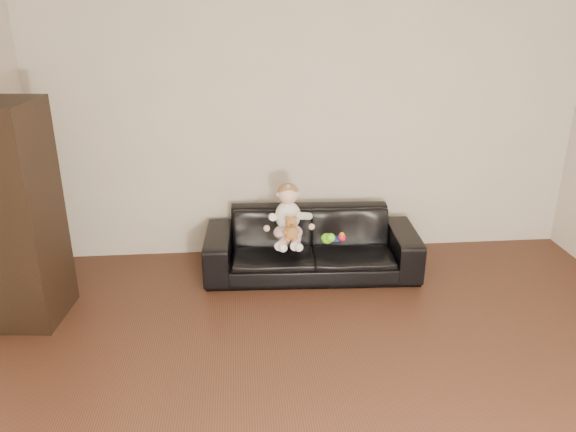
{
  "coord_description": "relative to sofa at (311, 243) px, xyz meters",
  "views": [
    {
      "loc": [
        -0.67,
        -2.28,
        2.34
      ],
      "look_at": [
        -0.27,
        2.16,
        0.58
      ],
      "focal_mm": 35.0,
      "sensor_mm": 36.0,
      "label": 1
    }
  ],
  "objects": [
    {
      "name": "wall_back",
      "position": [
        0.05,
        0.5,
        1.03
      ],
      "size": [
        5.0,
        0.0,
        5.0
      ],
      "primitive_type": "plane",
      "rotation": [
        1.57,
        0.0,
        0.0
      ],
      "color": "beige",
      "rests_on": "ground"
    },
    {
      "name": "sofa",
      "position": [
        0.0,
        0.0,
        0.0
      ],
      "size": [
        1.91,
        0.82,
        0.55
      ],
      "primitive_type": "imported",
      "rotation": [
        0.0,
        0.0,
        -0.05
      ],
      "color": "black",
      "rests_on": "floor"
    },
    {
      "name": "cabinet",
      "position": [
        -2.22,
        -0.56,
        0.56
      ],
      "size": [
        0.48,
        0.62,
        1.68
      ],
      "primitive_type": "cube",
      "rotation": [
        0.0,
        0.0,
        -0.1
      ],
      "color": "black",
      "rests_on": "floor"
    },
    {
      "name": "shelf_item",
      "position": [
        -2.2,
        -0.56,
        0.94
      ],
      "size": [
        0.21,
        0.27,
        0.28
      ],
      "primitive_type": "cube",
      "rotation": [
        0.0,
        0.0,
        -0.1
      ],
      "color": "silver",
      "rests_on": "cabinet"
    },
    {
      "name": "baby",
      "position": [
        -0.22,
        -0.1,
        0.31
      ],
      "size": [
        0.39,
        0.47,
        0.51
      ],
      "rotation": [
        0.0,
        0.0,
        -0.33
      ],
      "color": "#F7D0DA",
      "rests_on": "sofa"
    },
    {
      "name": "teddy_bear",
      "position": [
        -0.21,
        -0.26,
        0.26
      ],
      "size": [
        0.13,
        0.13,
        0.22
      ],
      "rotation": [
        0.0,
        0.0,
        -0.17
      ],
      "color": "#A1642E",
      "rests_on": "sofa"
    },
    {
      "name": "toy_green",
      "position": [
        0.11,
        -0.19,
        0.13
      ],
      "size": [
        0.11,
        0.13,
        0.09
      ],
      "primitive_type": "ellipsoid",
      "rotation": [
        0.0,
        0.0,
        0.02
      ],
      "color": "#63EC1B",
      "rests_on": "sofa"
    },
    {
      "name": "toy_rattle",
      "position": [
        0.24,
        -0.17,
        0.12
      ],
      "size": [
        0.09,
        0.09,
        0.07
      ],
      "primitive_type": "sphere",
      "rotation": [
        0.0,
        0.0,
        0.36
      ],
      "color": "red",
      "rests_on": "sofa"
    },
    {
      "name": "toy_blue_disc",
      "position": [
        0.19,
        -0.12,
        0.09
      ],
      "size": [
        0.12,
        0.12,
        0.01
      ],
      "primitive_type": "cylinder",
      "rotation": [
        0.0,
        0.0,
        -0.21
      ],
      "color": "#1834C5",
      "rests_on": "sofa"
    }
  ]
}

